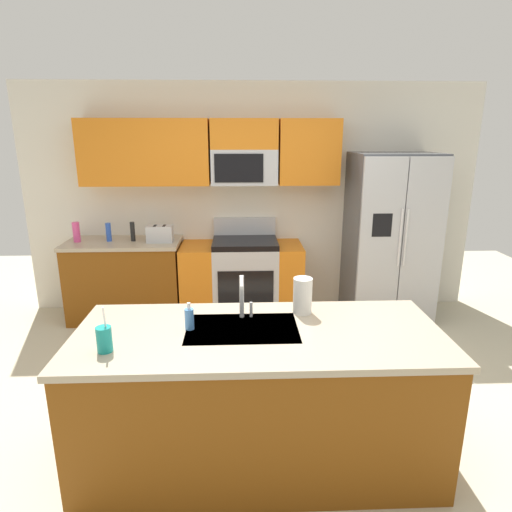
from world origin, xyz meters
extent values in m
plane|color=beige|center=(0.00, 0.00, 0.00)|extent=(9.00, 9.00, 0.00)
cube|color=silver|center=(0.00, 2.15, 1.30)|extent=(5.20, 0.10, 2.60)
cube|color=orange|center=(-1.50, 1.94, 1.85)|extent=(0.70, 0.32, 0.70)
cube|color=orange|center=(-0.81, 1.94, 1.85)|extent=(0.68, 0.32, 0.70)
cube|color=orange|center=(0.62, 1.94, 1.85)|extent=(0.66, 0.32, 0.70)
cube|color=#B7BABF|center=(-0.09, 1.94, 1.69)|extent=(0.72, 0.32, 0.38)
cube|color=black|center=(-0.15, 1.78, 1.69)|extent=(0.52, 0.01, 0.30)
cube|color=orange|center=(-0.09, 1.94, 2.04)|extent=(0.72, 0.32, 0.32)
cube|color=brown|center=(-1.44, 1.80, 0.43)|extent=(1.22, 0.60, 0.86)
cube|color=tan|center=(-1.44, 1.80, 0.88)|extent=(1.25, 0.63, 0.04)
cube|color=#B7BABF|center=(-0.09, 1.80, 0.42)|extent=(0.72, 0.60, 0.84)
cube|color=black|center=(-0.09, 1.50, 0.45)|extent=(0.60, 0.01, 0.36)
cube|color=black|center=(-0.09, 1.80, 0.87)|extent=(0.72, 0.60, 0.06)
cube|color=#B7BABF|center=(-0.09, 2.07, 1.00)|extent=(0.72, 0.06, 0.20)
cube|color=orange|center=(-0.63, 1.80, 0.42)|extent=(0.36, 0.60, 0.84)
cube|color=orange|center=(0.41, 1.80, 0.42)|extent=(0.28, 0.60, 0.84)
cube|color=#4C4F54|center=(1.53, 1.75, 0.93)|extent=(0.90, 0.70, 1.85)
cube|color=#B7BABF|center=(1.30, 1.38, 0.93)|extent=(0.44, 0.04, 1.81)
cube|color=#B7BABF|center=(1.75, 1.38, 0.93)|extent=(0.44, 0.04, 1.81)
cylinder|color=silver|center=(1.50, 1.35, 1.02)|extent=(0.02, 0.02, 0.60)
cylinder|color=silver|center=(1.56, 1.35, 1.02)|extent=(0.02, 0.02, 0.60)
cube|color=black|center=(1.30, 1.36, 1.15)|extent=(0.20, 0.00, 0.24)
cube|color=brown|center=(-0.04, -0.54, 0.43)|extent=(2.18, 0.89, 0.86)
cube|color=tan|center=(-0.04, -0.54, 0.88)|extent=(2.22, 0.93, 0.04)
cube|color=#B7BABF|center=(-0.14, -0.49, 0.89)|extent=(0.68, 0.44, 0.03)
cube|color=#B7BABF|center=(-1.02, 1.75, 0.99)|extent=(0.28, 0.16, 0.18)
cube|color=black|center=(-1.07, 1.75, 1.08)|extent=(0.03, 0.11, 0.01)
cube|color=black|center=(-0.97, 1.75, 1.08)|extent=(0.03, 0.11, 0.01)
cylinder|color=black|center=(-1.32, 1.80, 1.01)|extent=(0.05, 0.05, 0.21)
cylinder|color=#EA4C93|center=(-1.93, 1.78, 1.01)|extent=(0.08, 0.08, 0.22)
cylinder|color=blue|center=(-1.59, 1.80, 1.00)|extent=(0.06, 0.06, 0.20)
cylinder|color=#B7BABF|center=(-0.14, -0.32, 1.04)|extent=(0.03, 0.03, 0.28)
cylinder|color=#B7BABF|center=(-0.14, -0.42, 1.17)|extent=(0.02, 0.20, 0.02)
cylinder|color=#B7BABF|center=(-0.08, -0.32, 0.95)|extent=(0.02, 0.02, 0.10)
cylinder|color=teal|center=(-0.89, -0.75, 0.97)|extent=(0.08, 0.08, 0.14)
cylinder|color=white|center=(-0.88, -0.75, 1.09)|extent=(0.01, 0.03, 0.14)
cylinder|color=#4C8CD8|center=(-0.46, -0.49, 0.97)|extent=(0.06, 0.06, 0.13)
cylinder|color=white|center=(-0.46, -0.49, 1.05)|extent=(0.02, 0.02, 0.04)
cylinder|color=white|center=(0.26, -0.26, 1.02)|extent=(0.12, 0.12, 0.24)
camera|label=1|loc=(-0.15, -2.92, 2.04)|focal=30.50mm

